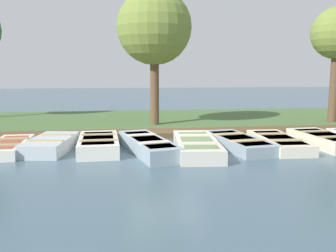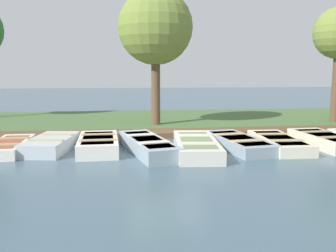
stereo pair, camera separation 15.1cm
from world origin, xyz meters
The scene contains 12 objects.
ground_plane centered at (0.00, 0.00, 0.00)m, with size 80.00×80.00×0.00m, color #425B6B.
shore_bank centered at (-5.00, 0.00, 0.08)m, with size 8.00×24.00×0.17m.
dock_walkway centered at (-1.45, 0.00, 0.10)m, with size 1.20×18.53×0.20m.
rowboat_2 centered at (0.70, -4.85, 0.16)m, with size 2.73×1.04×0.33m.
rowboat_3 centered at (0.66, -3.63, 0.21)m, with size 2.77×1.51×0.41m.
rowboat_4 centered at (0.91, -2.17, 0.22)m, with size 2.76×1.30×0.44m.
rowboat_5 centered at (1.29, -0.68, 0.22)m, with size 3.64×1.75×0.44m.
rowboat_6 centered at (1.47, 0.78, 0.21)m, with size 3.54×1.50×0.42m.
rowboat_7 centered at (0.99, 2.23, 0.18)m, with size 3.39×1.65×0.36m.
rowboat_8 centered at (1.08, 3.53, 0.18)m, with size 3.13×1.20×0.36m.
rowboat_9 centered at (1.01, 5.14, 0.20)m, with size 2.90×1.37×0.41m.
park_tree_left centered at (-3.39, -0.04, 4.17)m, with size 3.09×3.09×5.75m.
Camera 1 is at (12.33, -1.48, 2.46)m, focal length 40.00 mm.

